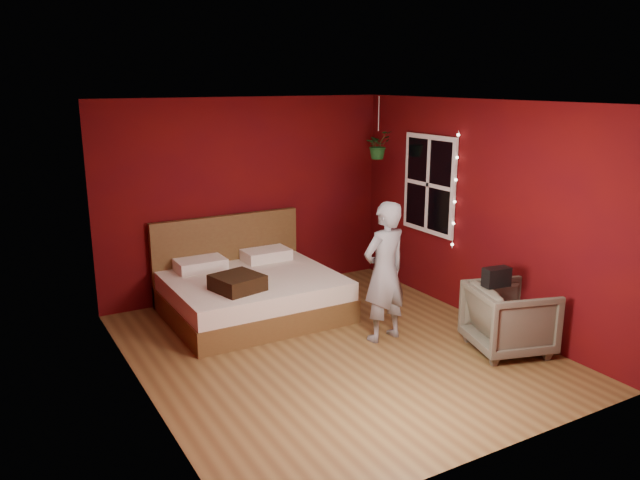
# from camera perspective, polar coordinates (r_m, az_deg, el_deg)

# --- Properties ---
(floor) EXTENTS (4.50, 4.50, 0.00)m
(floor) POSITION_cam_1_polar(r_m,az_deg,el_deg) (6.80, 1.28, -9.98)
(floor) COLOR brown
(floor) RESTS_ON ground
(room_walls) EXTENTS (4.04, 4.54, 2.62)m
(room_walls) POSITION_cam_1_polar(r_m,az_deg,el_deg) (6.29, 1.37, 4.08)
(room_walls) COLOR #5A0A09
(room_walls) RESTS_ON ground
(window) EXTENTS (0.05, 0.97, 1.27)m
(window) POSITION_cam_1_polar(r_m,az_deg,el_deg) (8.17, 9.94, 5.02)
(window) COLOR white
(window) RESTS_ON room_walls
(fairy_lights) EXTENTS (0.04, 0.04, 1.45)m
(fairy_lights) POSITION_cam_1_polar(r_m,az_deg,el_deg) (7.77, 12.26, 4.42)
(fairy_lights) COLOR silver
(fairy_lights) RESTS_ON room_walls
(bed) EXTENTS (2.01, 1.71, 1.10)m
(bed) POSITION_cam_1_polar(r_m,az_deg,el_deg) (7.74, -6.43, -4.66)
(bed) COLOR brown
(bed) RESTS_ON ground
(person) EXTENTS (0.61, 0.44, 1.56)m
(person) POSITION_cam_1_polar(r_m,az_deg,el_deg) (6.83, 5.92, -2.91)
(person) COLOR slate
(person) RESTS_ON ground
(armchair) EXTENTS (0.99, 0.98, 0.73)m
(armchair) POSITION_cam_1_polar(r_m,az_deg,el_deg) (6.93, 16.93, -6.87)
(armchair) COLOR #666151
(armchair) RESTS_ON ground
(handbag) EXTENTS (0.30, 0.18, 0.20)m
(handbag) POSITION_cam_1_polar(r_m,az_deg,el_deg) (6.72, 15.84, -3.27)
(handbag) COLOR black
(handbag) RESTS_ON armchair
(throw_pillow) EXTENTS (0.59, 0.59, 0.18)m
(throw_pillow) POSITION_cam_1_polar(r_m,az_deg,el_deg) (7.11, -7.56, -3.88)
(throw_pillow) COLOR black
(throw_pillow) RESTS_ON bed
(hanging_plant) EXTENTS (0.38, 0.35, 0.83)m
(hanging_plant) POSITION_cam_1_polar(r_m,az_deg,el_deg) (8.47, 5.32, 8.65)
(hanging_plant) COLOR silver
(hanging_plant) RESTS_ON room_walls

